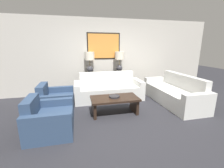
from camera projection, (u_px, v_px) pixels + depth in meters
ground_plane at (122, 120)px, 3.53m from camera, size 20.00×20.00×0.00m
back_wall at (104, 57)px, 5.47m from camera, size 8.28×0.12×2.65m
console_table at (105, 83)px, 5.46m from camera, size 1.53×0.35×0.79m
table_lamp_left at (90, 60)px, 5.13m from camera, size 0.33×0.33×0.72m
table_lamp_right at (119, 59)px, 5.37m from camera, size 0.33×0.33×0.72m
couch_by_back_wall at (109, 90)px, 4.92m from camera, size 2.18×0.86×0.86m
couch_by_side at (174, 93)px, 4.57m from camera, size 0.86×2.18×0.86m
coffee_table at (115, 102)px, 3.81m from camera, size 1.20×0.63×0.44m
decorative_bowl at (114, 96)px, 3.80m from camera, size 0.27×0.27×0.04m
armchair_near_back_wall at (56, 101)px, 4.00m from camera, size 0.85×0.95×0.75m
armchair_near_camera at (49, 120)px, 2.99m from camera, size 0.85×0.95×0.75m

